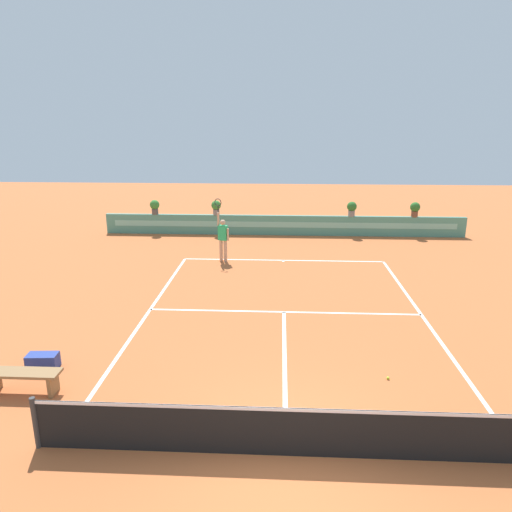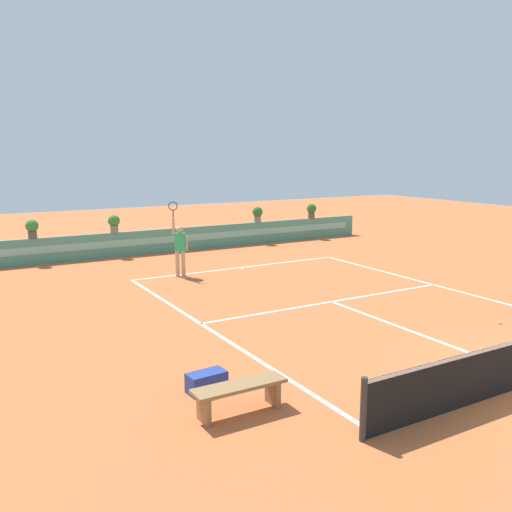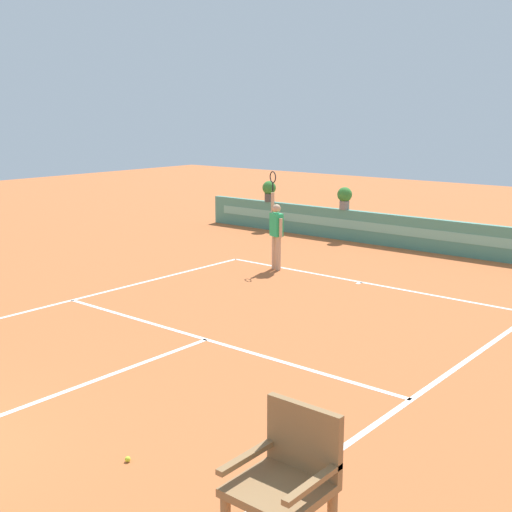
{
  "view_description": "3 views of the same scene",
  "coord_description": "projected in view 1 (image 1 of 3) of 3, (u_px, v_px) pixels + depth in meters",
  "views": [
    {
      "loc": [
        -0.16,
        -6.99,
        5.64
      ],
      "look_at": [
        -0.99,
        9.03,
        1.0
      ],
      "focal_mm": 33.32,
      "sensor_mm": 36.0,
      "label": 1
    },
    {
      "loc": [
        -9.57,
        -5.74,
        4.21
      ],
      "look_at": [
        -0.99,
        9.03,
        1.0
      ],
      "focal_mm": 38.84,
      "sensor_mm": 36.0,
      "label": 2
    },
    {
      "loc": [
        8.13,
        -1.98,
        4.08
      ],
      "look_at": [
        -0.99,
        9.03,
        1.0
      ],
      "focal_mm": 46.88,
      "sensor_mm": 36.0,
      "label": 3
    }
  ],
  "objects": [
    {
      "name": "tennis_player",
      "position": [
        223.0,
        236.0,
        19.28
      ],
      "size": [
        0.59,
        0.34,
        2.58
      ],
      "color": "tan",
      "rests_on": "ground"
    },
    {
      "name": "tennis_ball_near_baseline",
      "position": [
        388.0,
        378.0,
        10.67
      ],
      "size": [
        0.07,
        0.07,
        0.07
      ],
      "primitive_type": "sphere",
      "color": "#CCE033",
      "rests_on": "ground"
    },
    {
      "name": "potted_plant_right",
      "position": [
        352.0,
        208.0,
        23.43
      ],
      "size": [
        0.48,
        0.48,
        0.72
      ],
      "color": "gray",
      "rests_on": "back_wall_barrier"
    },
    {
      "name": "ground_plane",
      "position": [
        284.0,
        317.0,
        14.02
      ],
      "size": [
        60.0,
        60.0,
        0.0
      ],
      "primitive_type": "plane",
      "color": "#BC6033"
    },
    {
      "name": "potted_plant_far_right",
      "position": [
        415.0,
        208.0,
        23.28
      ],
      "size": [
        0.48,
        0.48,
        0.72
      ],
      "color": "brown",
      "rests_on": "back_wall_barrier"
    },
    {
      "name": "potted_plant_left",
      "position": [
        216.0,
        207.0,
        23.76
      ],
      "size": [
        0.48,
        0.48,
        0.72
      ],
      "color": "gray",
      "rests_on": "back_wall_barrier"
    },
    {
      "name": "back_wall_barrier",
      "position": [
        283.0,
        225.0,
        23.85
      ],
      "size": [
        18.0,
        0.21,
        1.0
      ],
      "color": "#4C8E7A",
      "rests_on": "ground"
    },
    {
      "name": "net",
      "position": [
        286.0,
        430.0,
        8.12
      ],
      "size": [
        8.92,
        0.1,
        1.0
      ],
      "color": "#333333",
      "rests_on": "ground"
    },
    {
      "name": "court_lines",
      "position": [
        284.0,
        308.0,
        14.71
      ],
      "size": [
        8.32,
        11.94,
        0.01
      ],
      "color": "white",
      "rests_on": "ground"
    },
    {
      "name": "bench_courtside",
      "position": [
        23.0,
        377.0,
        10.06
      ],
      "size": [
        1.6,
        0.44,
        0.51
      ],
      "color": "olive",
      "rests_on": "ground"
    },
    {
      "name": "gear_bag",
      "position": [
        43.0,
        361.0,
        11.11
      ],
      "size": [
        0.72,
        0.41,
        0.36
      ],
      "primitive_type": "cube",
      "rotation": [
        0.0,
        0.0,
        0.07
      ],
      "color": "navy",
      "rests_on": "ground"
    },
    {
      "name": "potted_plant_far_left",
      "position": [
        155.0,
        206.0,
        23.92
      ],
      "size": [
        0.48,
        0.48,
        0.72
      ],
      "color": "#514C47",
      "rests_on": "back_wall_barrier"
    }
  ]
}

